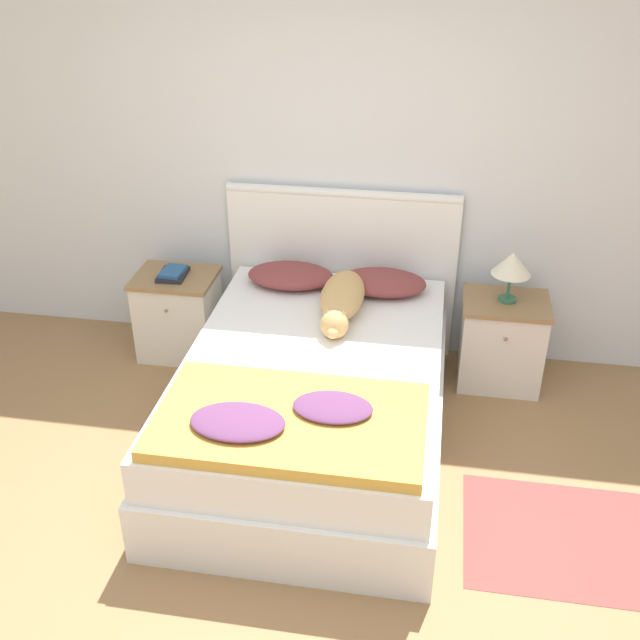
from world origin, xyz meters
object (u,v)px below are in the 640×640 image
object	(u,v)px
pillow_left	(291,275)
nightstand_left	(179,314)
bed	(314,400)
dog	(342,299)
book_stack	(173,273)
table_lamp	(512,265)
pillow_right	(382,282)
nightstand_right	(501,342)

from	to	relation	value
pillow_left	nightstand_left	bearing A→B (deg)	-178.24
bed	nightstand_left	bearing A→B (deg)	143.09
bed	dog	distance (m)	0.63
book_stack	bed	bearing A→B (deg)	-36.41
table_lamp	nightstand_left	bearing A→B (deg)	-179.85
pillow_right	dog	bearing A→B (deg)	-123.21
pillow_left	pillow_right	bearing A→B (deg)	0.00
nightstand_left	pillow_right	bearing A→B (deg)	1.00
nightstand_right	dog	xyz separation A→B (m)	(-0.96, -0.29, 0.37)
pillow_right	dog	distance (m)	0.38
book_stack	pillow_right	bearing A→B (deg)	1.45
pillow_right	table_lamp	xyz separation A→B (m)	(0.76, -0.02, 0.19)
bed	pillow_left	xyz separation A→B (m)	(-0.29, 0.81, 0.35)
pillow_left	book_stack	distance (m)	0.76
nightstand_left	table_lamp	world-z (taller)	table_lamp
bed	pillow_right	size ratio (longest dim) A/B	3.83
nightstand_right	pillow_right	world-z (taller)	pillow_right
nightstand_right	pillow_left	size ratio (longest dim) A/B	1.06
bed	dog	size ratio (longest dim) A/B	2.60
nightstand_left	dog	bearing A→B (deg)	-14.56
bed	nightstand_right	world-z (taller)	nightstand_right
pillow_left	book_stack	world-z (taller)	pillow_left
nightstand_left	nightstand_right	world-z (taller)	same
nightstand_left	table_lamp	distance (m)	2.15
pillow_right	pillow_left	bearing A→B (deg)	180.00
pillow_left	dog	xyz separation A→B (m)	(0.37, -0.32, 0.03)
dog	book_stack	bearing A→B (deg)	166.01
nightstand_right	table_lamp	xyz separation A→B (m)	(-0.00, 0.01, 0.52)
nightstand_left	table_lamp	xyz separation A→B (m)	(2.09, 0.01, 0.52)
bed	dog	bearing A→B (deg)	80.64
bed	book_stack	xyz separation A→B (m)	(-1.05, 0.77, 0.32)
bed	dog	world-z (taller)	dog
nightstand_left	table_lamp	bearing A→B (deg)	0.15
bed	nightstand_left	distance (m)	1.31
pillow_right	bed	bearing A→B (deg)	-109.61
nightstand_right	dog	world-z (taller)	dog
nightstand_left	pillow_left	distance (m)	0.83
nightstand_right	pillow_right	xyz separation A→B (m)	(-0.76, 0.02, 0.34)
pillow_right	book_stack	size ratio (longest dim) A/B	2.30
bed	book_stack	bearing A→B (deg)	143.59
nightstand_left	pillow_right	world-z (taller)	pillow_right
pillow_right	book_stack	world-z (taller)	pillow_right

